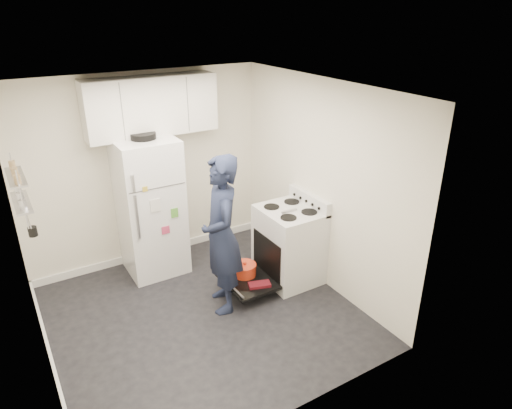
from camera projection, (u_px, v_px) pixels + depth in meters
room at (194, 218)px, 4.67m from camera, size 3.21×3.21×2.51m
electric_range at (288, 245)px, 5.68m from camera, size 0.66×0.76×1.10m
open_oven_door at (246, 276)px, 5.55m from camera, size 0.55×0.70×0.23m
refrigerator at (150, 207)px, 5.72m from camera, size 0.72×0.74×1.83m
upper_cabinets at (151, 106)px, 5.47m from camera, size 1.60×0.33×0.70m
wall_shelf_rack at (19, 190)px, 4.13m from camera, size 0.14×0.60×0.61m
person at (222, 235)px, 4.97m from camera, size 0.60×0.76×1.82m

